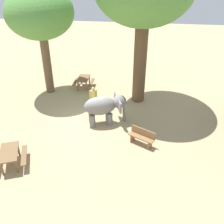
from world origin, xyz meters
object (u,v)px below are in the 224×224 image
shade_tree_main (40,14)px  wooden_bench (142,136)px  picnic_table_far (10,155)px  picnic_table_near (84,80)px  person_handler (93,97)px  elephant (105,106)px

shade_tree_main → wooden_bench: shade_tree_main is taller
picnic_table_far → shade_tree_main: bearing=-15.8°
wooden_bench → picnic_table_far: size_ratio=0.73×
picnic_table_near → shade_tree_main: bearing=112.7°
picnic_table_far → wooden_bench: bearing=-90.2°
person_handler → wooden_bench: bearing=20.2°
elephant → shade_tree_main: size_ratio=0.35×
elephant → picnic_table_far: bearing=-151.3°
picnic_table_near → picnic_table_far: (8.98, -1.32, 0.00)m
picnic_table_near → wooden_bench: bearing=-146.2°
shade_tree_main → wooden_bench: (5.40, 7.02, -5.01)m
wooden_bench → picnic_table_far: (2.52, -6.04, 0.12)m
wooden_bench → picnic_table_near: (-6.47, -4.72, 0.12)m
shade_tree_main → wooden_bench: 10.17m
person_handler → wooden_bench: person_handler is taller
person_handler → shade_tree_main: shade_tree_main is taller
elephant → picnic_table_near: 5.36m
wooden_bench → picnic_table_far: wooden_bench is taller
wooden_bench → picnic_table_near: bearing=-25.9°
elephant → wooden_bench: size_ratio=1.77×
picnic_table_near → elephant: bearing=-155.0°
shade_tree_main → picnic_table_far: bearing=7.1°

